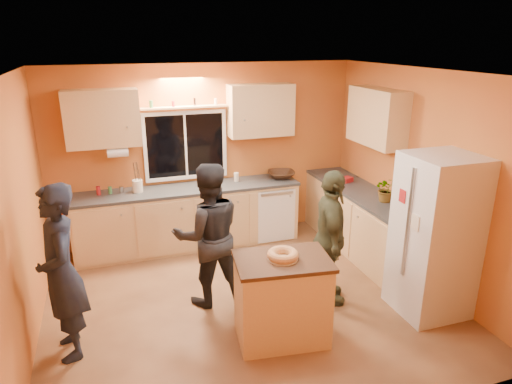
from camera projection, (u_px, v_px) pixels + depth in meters
name	position (u px, v px, depth m)	size (l,w,h in m)	color
ground	(247.00, 300.00, 5.36)	(4.50, 4.50, 0.00)	brown
room_shell	(245.00, 158.00, 5.25)	(4.54, 4.04, 2.61)	#B4592E
back_counter	(213.00, 214.00, 6.75)	(4.23, 0.62, 0.90)	tan
right_counter	(371.00, 228.00, 6.25)	(0.62, 1.84, 0.90)	tan
refrigerator	(435.00, 236.00, 4.92)	(0.72, 0.70, 1.80)	silver
island	(282.00, 299.00, 4.57)	(1.00, 0.74, 0.90)	tan
bundt_pastry	(283.00, 255.00, 4.41)	(0.31, 0.31, 0.09)	#B37C49
person_left	(61.00, 273.00, 4.23)	(0.63, 0.41, 1.73)	black
person_center	(208.00, 235.00, 5.11)	(0.81, 0.63, 1.67)	black
person_right	(330.00, 238.00, 5.13)	(0.93, 0.39, 1.58)	#313521
mixing_bowl	(281.00, 175.00, 6.94)	(0.41, 0.41, 0.10)	#321E10
utensil_crock	(138.00, 186.00, 6.30)	(0.14, 0.14, 0.17)	#ECE1C6
potted_plant	(387.00, 189.00, 5.90)	(0.30, 0.26, 0.34)	gray
red_box	(347.00, 180.00, 6.75)	(0.16, 0.12, 0.07)	#A6191C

